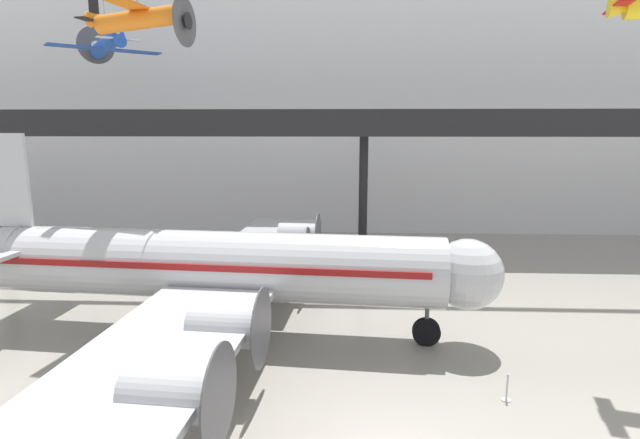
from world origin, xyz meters
TOP-DOWN VIEW (x-y plane):
  - hangar_back_wall at (0.00, 34.81)m, footprint 140.00×3.00m
  - mezzanine_walkway at (0.00, 25.63)m, footprint 110.00×3.20m
  - airliner_silver_main at (-7.90, 9.44)m, footprint 27.51×31.32m
  - suspended_plane_blue_trainer at (-19.23, 24.56)m, footprint 7.01×6.76m
  - suspended_plane_orange_highwing at (-12.25, 13.29)m, footprint 5.84×7.09m
  - stanchion_barrier at (4.49, 3.92)m, footprint 0.36×0.36m

SIDE VIEW (x-z plane):
  - stanchion_barrier at x=4.49m, z-range -0.21..0.87m
  - airliner_silver_main at x=-7.90m, z-range -1.42..8.30m
  - mezzanine_walkway at x=0.00m, z-range 3.92..15.19m
  - hangar_back_wall at x=0.00m, z-range 0.00..29.37m
  - suspended_plane_orange_highwing at x=-12.25m, z-range 10.82..20.17m
  - suspended_plane_blue_trainer at x=-19.23m, z-range 11.72..20.23m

